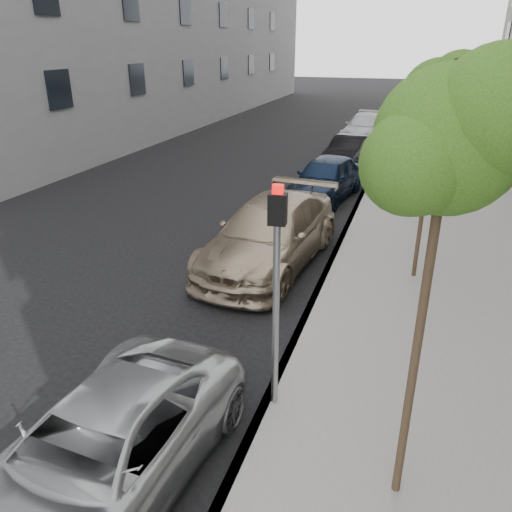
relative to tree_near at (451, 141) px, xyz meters
The scene contains 11 objects.
sidewalk 22.94m from the tree_near, 87.27° to the left, with size 6.40×72.00×0.14m, color gray.
curb 23.01m from the tree_near, 95.21° to the left, with size 0.15×72.00×0.14m, color #9E9B93.
tree_near is the anchor object (origin of this frame).
tree_mid 6.50m from the tree_near, 90.00° to the left, with size 1.84×1.64×5.00m.
tree_far 13.03m from the tree_near, 90.00° to the left, with size 1.74×1.54×4.24m.
signal_pole 3.10m from the tree_near, 150.12° to the left, with size 0.25×0.20×3.45m.
minivan 5.28m from the tree_near, 163.40° to the right, with size 2.14×4.63×1.29m, color #A9ABAE.
suv 8.18m from the tree_near, 119.20° to the left, with size 2.28×5.60×1.63m, color tan.
sedan_blue 13.53m from the tree_near, 104.80° to the left, with size 1.80×4.46×1.52m, color #0F1C32.
sedan_black 18.74m from the tree_near, 100.44° to the left, with size 1.41×4.04×1.33m, color black.
sedan_rear 24.94m from the tree_near, 97.75° to the left, with size 2.11×5.19×1.51m, color #A7ABAF.
Camera 1 is at (2.96, -3.38, 5.28)m, focal length 35.00 mm.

